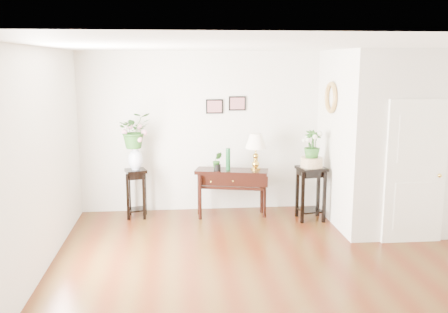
{
  "coord_description": "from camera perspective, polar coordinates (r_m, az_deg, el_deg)",
  "views": [
    {
      "loc": [
        -1.32,
        -5.93,
        2.6
      ],
      "look_at": [
        -0.62,
        1.3,
        1.23
      ],
      "focal_mm": 40.0,
      "sensor_mm": 36.0,
      "label": 1
    }
  ],
  "objects": [
    {
      "name": "narcissus",
      "position": [
        8.31,
        10.04,
        1.28
      ],
      "size": [
        0.32,
        0.32,
        0.49
      ],
      "primitive_type": "imported",
      "rotation": [
        0.0,
        0.0,
        0.18
      ],
      "color": "#24561C",
      "rests_on": "ceramic_bowl"
    },
    {
      "name": "wall_ornament",
      "position": [
        8.24,
        12.11,
        6.61
      ],
      "size": [
        0.07,
        0.51,
        0.51
      ],
      "primitive_type": "torus",
      "rotation": [
        0.0,
        1.57,
        0.0
      ],
      "color": "#AF834F",
      "rests_on": "partition"
    },
    {
      "name": "table_lamp",
      "position": [
        8.45,
        3.66,
        0.85
      ],
      "size": [
        0.4,
        0.4,
        0.62
      ],
      "primitive_type": "cube",
      "rotation": [
        0.0,
        0.0,
        -0.12
      ],
      "color": "gold",
      "rests_on": "console_table"
    },
    {
      "name": "plant_stand_b",
      "position": [
        8.48,
        9.86,
        -4.16
      ],
      "size": [
        0.49,
        0.49,
        0.9
      ],
      "primitive_type": "cube",
      "rotation": [
        0.0,
        0.0,
        0.18
      ],
      "color": "black",
      "rests_on": "floor"
    },
    {
      "name": "ceramic_bowl",
      "position": [
        8.36,
        9.98,
        -0.65
      ],
      "size": [
        0.44,
        0.44,
        0.16
      ],
      "primitive_type": "cylinder",
      "rotation": [
        0.0,
        0.0,
        0.24
      ],
      "color": "#D0B392",
      "rests_on": "plant_stand_b"
    },
    {
      "name": "wall_left",
      "position": [
        6.28,
        -20.9,
        -1.06
      ],
      "size": [
        0.02,
        5.5,
        2.8
      ],
      "primitive_type": "cube",
      "color": "silver",
      "rests_on": "ground"
    },
    {
      "name": "art_print_left",
      "position": [
        8.72,
        -1.09,
        5.74
      ],
      "size": [
        0.3,
        0.02,
        0.25
      ],
      "primitive_type": "cube",
      "color": "black",
      "rests_on": "wall_back"
    },
    {
      "name": "green_vase",
      "position": [
        8.42,
        0.46,
        -0.41
      ],
      "size": [
        0.09,
        0.09,
        0.37
      ],
      "primitive_type": "cylinder",
      "rotation": [
        0.0,
        0.0,
        0.15
      ],
      "color": "#144823",
      "rests_on": "console_table"
    },
    {
      "name": "console_table",
      "position": [
        8.56,
        0.87,
        -4.19
      ],
      "size": [
        1.28,
        0.68,
        0.81
      ],
      "primitive_type": "cube",
      "rotation": [
        0.0,
        0.0,
        -0.24
      ],
      "color": "black",
      "rests_on": "floor"
    },
    {
      "name": "porcelain_vase",
      "position": [
        8.46,
        -10.11,
        0.03
      ],
      "size": [
        0.31,
        0.31,
        0.41
      ],
      "primitive_type": null,
      "rotation": [
        0.0,
        0.0,
        -0.37
      ],
      "color": "silver",
      "rests_on": "plant_stand_a"
    },
    {
      "name": "lily_arrangement",
      "position": [
        8.39,
        -10.21,
        3.21
      ],
      "size": [
        0.66,
        0.62,
        0.6
      ],
      "primitive_type": "imported",
      "rotation": [
        0.0,
        0.0,
        0.33
      ],
      "color": "#24561C",
      "rests_on": "porcelain_vase"
    },
    {
      "name": "door",
      "position": [
        7.69,
        21.05,
        -1.68
      ],
      "size": [
        0.9,
        0.05,
        2.1
      ],
      "primitive_type": "cube",
      "color": "white",
      "rests_on": "floor"
    },
    {
      "name": "wall_front",
      "position": [
        3.65,
        16.26,
        -8.99
      ],
      "size": [
        6.0,
        0.02,
        2.8
      ],
      "primitive_type": "cube",
      "color": "silver",
      "rests_on": "ground"
    },
    {
      "name": "partition",
      "position": [
        8.52,
        18.24,
        2.04
      ],
      "size": [
        1.8,
        1.95,
        2.8
      ],
      "primitive_type": "cube",
      "color": "silver",
      "rests_on": "floor"
    },
    {
      "name": "ceiling",
      "position": [
        6.08,
        7.21,
        12.47
      ],
      "size": [
        6.0,
        5.5,
        0.02
      ],
      "primitive_type": "cube",
      "color": "white",
      "rests_on": "ground"
    },
    {
      "name": "wall_back",
      "position": [
        8.87,
        3.11,
        2.88
      ],
      "size": [
        6.0,
        0.02,
        2.8
      ],
      "primitive_type": "cube",
      "color": "silver",
      "rests_on": "ground"
    },
    {
      "name": "potted_plant",
      "position": [
        8.41,
        -0.78,
        -0.58
      ],
      "size": [
        0.16,
        0.13,
        0.29
      ],
      "primitive_type": "imported",
      "rotation": [
        0.0,
        0.0,
        0.02
      ],
      "color": "#24561C",
      "rests_on": "console_table"
    },
    {
      "name": "plant_stand_a",
      "position": [
        8.6,
        -9.97,
        -4.19
      ],
      "size": [
        0.4,
        0.4,
        0.84
      ],
      "primitive_type": "cube",
      "rotation": [
        0.0,
        0.0,
        0.28
      ],
      "color": "black",
      "rests_on": "floor"
    },
    {
      "name": "floor",
      "position": [
        6.61,
        6.63,
        -12.56
      ],
      "size": [
        6.0,
        5.5,
        0.02
      ],
      "primitive_type": "cube",
      "color": "#462B0F",
      "rests_on": "ground"
    },
    {
      "name": "art_print_right",
      "position": [
        8.76,
        1.53,
        6.09
      ],
      "size": [
        0.3,
        0.02,
        0.25
      ],
      "primitive_type": "cube",
      "color": "black",
      "rests_on": "wall_back"
    }
  ]
}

